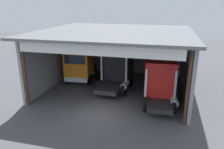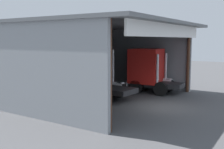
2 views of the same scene
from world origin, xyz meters
The scene contains 7 objects.
ground_plane centered at (0.00, 0.00, 0.00)m, with size 80.00×80.00×0.00m, color #4C4C4F.
workshop_shed centered at (0.00, 6.17, 3.79)m, with size 12.94×12.13×5.47m.
truck_orange_center_right_bay centered at (-3.98, 6.25, 1.86)m, with size 2.79×5.18×3.57m.
truck_black_center_bay centered at (0.06, 5.45, 1.72)m, with size 2.80×5.08×3.57m.
truck_red_right_bay centered at (4.11, 2.85, 1.89)m, with size 2.72×4.49×3.58m.
oil_drum centered at (-1.88, 9.53, 0.46)m, with size 0.58×0.58×0.93m, color #B21E19.
tool_cart centered at (-1.92, 9.18, 0.50)m, with size 0.90×0.60×1.00m, color red.
Camera 2 is at (-16.28, -6.62, 4.30)m, focal length 43.76 mm.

